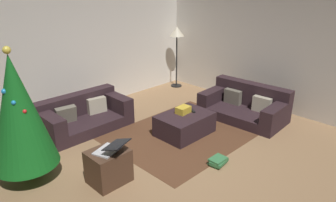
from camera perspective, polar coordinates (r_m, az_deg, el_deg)
The scene contains 14 objects.
ground_plane at distance 4.82m, azimuth 2.72°, elevation -11.89°, with size 6.40×6.40×0.00m, color #93704C.
rear_partition at distance 6.69m, azimuth -17.59°, elevation 8.80°, with size 6.40×0.12×2.60m, color silver.
corner_partition at distance 6.84m, azimuth 21.17°, elevation 8.62°, with size 0.12×6.40×2.60m, color silver.
couch_left at distance 6.09m, azimuth -15.21°, elevation -2.55°, with size 1.63×0.87×0.62m.
couch_right at distance 6.52m, azimuth 13.95°, elevation -0.78°, with size 1.00×1.67×0.67m.
ottoman at distance 5.68m, azimuth 3.06°, elevation -4.22°, with size 0.97×0.69×0.38m, color #2D1E23.
gift_box at distance 5.64m, azimuth 2.79°, elevation -1.63°, with size 0.25×0.18×0.12m, color gold.
tv_remote at distance 5.74m, azimuth 4.52°, elevation -1.79°, with size 0.05×0.16×0.02m, color black.
christmas_tree at distance 4.52m, azimuth -25.62°, elevation -1.83°, with size 0.87×0.87×1.89m.
side_table at distance 4.46m, azimuth -10.78°, elevation -11.63°, with size 0.52×0.44×0.48m, color #4C3323.
laptop at distance 4.27m, azimuth -10.39°, elevation -8.47°, with size 0.46×0.50×0.18m.
book_stack at distance 4.90m, azimuth 9.15°, elevation -10.78°, with size 0.31×0.23×0.11m.
corner_lamp at distance 7.97m, azimuth 1.62°, elevation 11.77°, with size 0.36×0.36×1.55m.
area_rug at distance 5.76m, azimuth 3.02°, elevation -5.91°, with size 2.60×2.00×0.01m, color brown.
Camera 1 is at (-3.01, -2.69, 2.63)m, focal length 33.44 mm.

